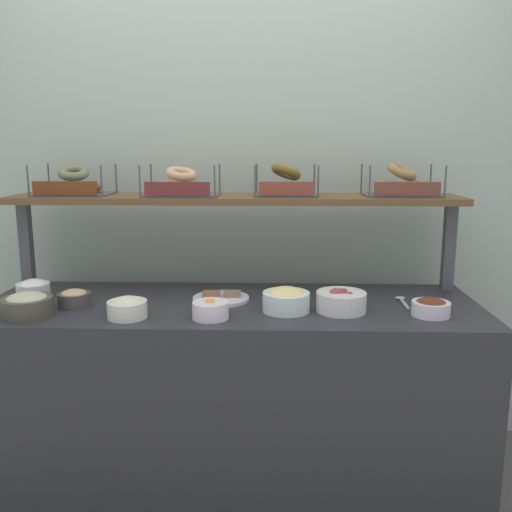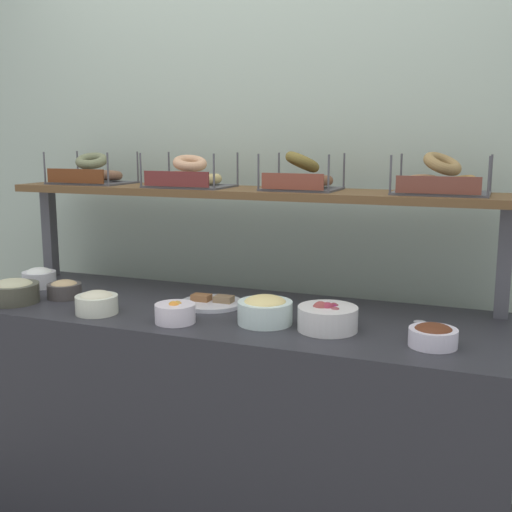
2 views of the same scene
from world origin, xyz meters
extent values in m
plane|color=#595651|center=(0.00, 0.00, 0.00)|extent=(8.00, 8.00, 0.00)
cube|color=#A8BAA6|center=(0.00, 0.55, 1.20)|extent=(3.28, 0.06, 2.40)
cube|color=#2D2D33|center=(0.00, 0.00, 0.42)|extent=(2.08, 0.70, 0.85)
cube|color=#4C4C51|center=(-0.98, 0.27, 1.05)|extent=(0.05, 0.05, 0.40)
cube|color=#4C4C51|center=(0.98, 0.27, 1.05)|extent=(0.05, 0.05, 0.40)
cube|color=brown|center=(0.00, 0.27, 1.26)|extent=(2.04, 0.32, 0.03)
cylinder|color=white|center=(-0.86, 0.05, 0.88)|extent=(0.14, 0.14, 0.07)
ellipsoid|color=white|center=(-0.86, 0.05, 0.91)|extent=(0.11, 0.11, 0.05)
cylinder|color=white|center=(0.23, -0.11, 0.89)|extent=(0.19, 0.19, 0.08)
ellipsoid|color=#F5DB85|center=(0.23, -0.11, 0.92)|extent=(0.15, 0.15, 0.05)
cylinder|color=#494340|center=(-0.64, -0.07, 0.88)|extent=(0.13, 0.13, 0.06)
ellipsoid|color=tan|center=(-0.64, -0.07, 0.90)|extent=(0.10, 0.10, 0.04)
cylinder|color=white|center=(0.79, -0.15, 0.88)|extent=(0.15, 0.15, 0.06)
ellipsoid|color=#5F2F19|center=(0.79, -0.15, 0.90)|extent=(0.12, 0.12, 0.04)
cylinder|color=silver|center=(-0.39, -0.21, 0.88)|extent=(0.15, 0.15, 0.07)
ellipsoid|color=beige|center=(-0.39, -0.21, 0.91)|extent=(0.12, 0.12, 0.05)
cylinder|color=#484738|center=(-0.78, -0.20, 0.89)|extent=(0.20, 0.20, 0.07)
ellipsoid|color=#C2BF93|center=(-0.78, -0.20, 0.92)|extent=(0.15, 0.15, 0.05)
cylinder|color=white|center=(-0.06, -0.21, 0.88)|extent=(0.14, 0.14, 0.07)
sphere|color=gold|center=(-0.06, -0.20, 0.91)|extent=(0.04, 0.04, 0.04)
sphere|color=gold|center=(-0.07, -0.21, 0.91)|extent=(0.04, 0.04, 0.04)
sphere|color=orange|center=(-0.06, -0.22, 0.91)|extent=(0.04, 0.04, 0.04)
sphere|color=gold|center=(-0.06, -0.22, 0.91)|extent=(0.04, 0.04, 0.04)
cylinder|color=white|center=(0.45, -0.11, 0.89)|extent=(0.20, 0.20, 0.08)
sphere|color=brown|center=(0.46, -0.08, 0.92)|extent=(0.04, 0.04, 0.04)
sphere|color=#8D1B5A|center=(0.46, -0.08, 0.92)|extent=(0.04, 0.04, 0.04)
sphere|color=brown|center=(0.48, -0.12, 0.92)|extent=(0.04, 0.04, 0.04)
sphere|color=#9A3042|center=(0.45, -0.11, 0.92)|extent=(0.05, 0.05, 0.05)
sphere|color=#973F3C|center=(0.43, -0.11, 0.92)|extent=(0.06, 0.06, 0.06)
cylinder|color=white|center=(-0.05, 0.04, 0.86)|extent=(0.24, 0.24, 0.01)
cube|color=#945F37|center=(-0.09, 0.04, 0.88)|extent=(0.07, 0.05, 0.02)
cube|color=#8D6F4E|center=(0.00, 0.05, 0.88)|extent=(0.07, 0.05, 0.02)
cube|color=#B7B7BC|center=(0.72, -0.02, 0.86)|extent=(0.01, 0.14, 0.01)
ellipsoid|color=#B7B7BC|center=(0.73, 0.07, 0.86)|extent=(0.04, 0.03, 0.01)
cube|color=#4C4C51|center=(-0.74, 0.28, 1.28)|extent=(0.34, 0.24, 0.01)
cylinder|color=#4C4C51|center=(-0.90, 0.17, 1.35)|extent=(0.01, 0.01, 0.14)
cylinder|color=#4C4C51|center=(-0.58, 0.17, 1.35)|extent=(0.01, 0.01, 0.14)
cylinder|color=#4C4C51|center=(-0.90, 0.40, 1.35)|extent=(0.01, 0.01, 0.14)
cylinder|color=#4C4C51|center=(-0.58, 0.40, 1.35)|extent=(0.01, 0.01, 0.14)
cube|color=brown|center=(-0.74, 0.16, 1.32)|extent=(0.29, 0.01, 0.06)
torus|color=#805955|center=(-0.80, 0.25, 1.31)|extent=(0.20, 0.20, 0.05)
torus|color=brown|center=(-0.69, 0.32, 1.32)|extent=(0.16, 0.16, 0.06)
torus|color=#6F7450|center=(-0.74, 0.28, 1.38)|extent=(0.17, 0.18, 0.08)
cube|color=#4C4C51|center=(-0.24, 0.26, 1.28)|extent=(0.33, 0.24, 0.01)
cylinder|color=#4C4C51|center=(-0.40, 0.14, 1.35)|extent=(0.01, 0.01, 0.14)
cylinder|color=#4C4C51|center=(-0.08, 0.14, 1.35)|extent=(0.01, 0.01, 0.14)
cylinder|color=#4C4C51|center=(-0.40, 0.37, 1.35)|extent=(0.01, 0.01, 0.14)
cylinder|color=#4C4C51|center=(-0.08, 0.37, 1.35)|extent=(0.01, 0.01, 0.14)
cube|color=maroon|center=(-0.24, 0.14, 1.32)|extent=(0.28, 0.01, 0.06)
torus|color=tan|center=(-0.30, 0.23, 1.32)|extent=(0.15, 0.15, 0.06)
torus|color=tan|center=(-0.19, 0.29, 1.31)|extent=(0.16, 0.16, 0.05)
torus|color=tan|center=(-0.24, 0.26, 1.38)|extent=(0.20, 0.20, 0.08)
cube|color=#4C4C51|center=(0.23, 0.28, 1.28)|extent=(0.28, 0.24, 0.01)
cylinder|color=#4C4C51|center=(0.10, 0.17, 1.35)|extent=(0.01, 0.01, 0.14)
cylinder|color=#4C4C51|center=(0.37, 0.17, 1.35)|extent=(0.01, 0.01, 0.14)
cylinder|color=#4C4C51|center=(0.10, 0.40, 1.35)|extent=(0.01, 0.01, 0.14)
cylinder|color=#4C4C51|center=(0.37, 0.40, 1.35)|extent=(0.01, 0.01, 0.14)
cube|color=brown|center=(0.23, 0.16, 1.32)|extent=(0.24, 0.01, 0.06)
torus|color=brown|center=(0.18, 0.25, 1.31)|extent=(0.17, 0.17, 0.05)
torus|color=brown|center=(0.27, 0.32, 1.31)|extent=(0.20, 0.20, 0.05)
torus|color=brown|center=(0.23, 0.28, 1.39)|extent=(0.20, 0.20, 0.10)
cube|color=#4C4C51|center=(0.75, 0.28, 1.28)|extent=(0.33, 0.24, 0.01)
cylinder|color=#4C4C51|center=(0.59, 0.17, 1.35)|extent=(0.01, 0.01, 0.14)
cylinder|color=#4C4C51|center=(0.91, 0.17, 1.35)|extent=(0.01, 0.01, 0.14)
cylinder|color=#4C4C51|center=(0.59, 0.40, 1.35)|extent=(0.01, 0.01, 0.14)
cylinder|color=#4C4C51|center=(0.91, 0.40, 1.35)|extent=(0.01, 0.01, 0.14)
cube|color=brown|center=(0.75, 0.16, 1.32)|extent=(0.28, 0.01, 0.06)
torus|color=#AD7A51|center=(0.69, 0.25, 1.32)|extent=(0.16, 0.17, 0.06)
torus|color=#A3763D|center=(0.80, 0.32, 1.32)|extent=(0.17, 0.17, 0.06)
torus|color=olive|center=(0.75, 0.28, 1.39)|extent=(0.19, 0.19, 0.10)
camera|label=1|loc=(0.17, -2.26, 1.50)|focal=38.97mm
camera|label=2|loc=(0.98, -2.08, 1.47)|focal=44.60mm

